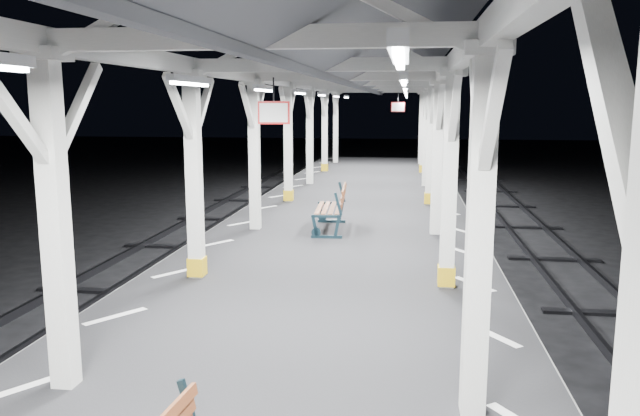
# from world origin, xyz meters

# --- Properties ---
(ground) EXTENTS (120.00, 120.00, 0.00)m
(ground) POSITION_xyz_m (0.00, 0.00, 0.00)
(ground) COLOR black
(ground) RESTS_ON ground
(platform) EXTENTS (6.00, 50.00, 1.00)m
(platform) POSITION_xyz_m (0.00, 0.00, 0.50)
(platform) COLOR black
(platform) RESTS_ON ground
(hazard_stripes_left) EXTENTS (1.00, 48.00, 0.01)m
(hazard_stripes_left) POSITION_xyz_m (-2.45, 0.00, 1.00)
(hazard_stripes_left) COLOR silver
(hazard_stripes_left) RESTS_ON platform
(hazard_stripes_right) EXTENTS (1.00, 48.00, 0.01)m
(hazard_stripes_right) POSITION_xyz_m (2.45, 0.00, 1.00)
(hazard_stripes_right) COLOR silver
(hazard_stripes_right) RESTS_ON platform
(canopy) EXTENTS (5.40, 49.00, 4.65)m
(canopy) POSITION_xyz_m (0.00, -0.02, 4.56)
(canopy) COLOR silver
(canopy) RESTS_ON platform
(bench_mid) EXTENTS (0.79, 1.87, 0.99)m
(bench_mid) POSITION_xyz_m (-0.23, 6.10, 1.53)
(bench_mid) COLOR #12242D
(bench_mid) RESTS_ON platform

